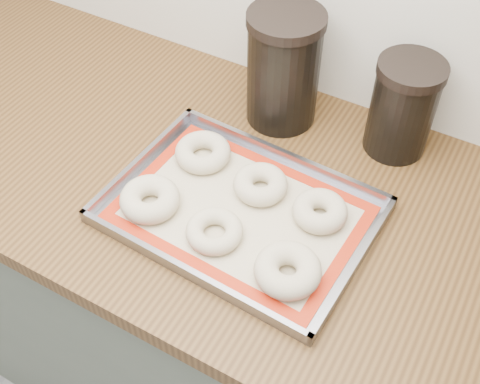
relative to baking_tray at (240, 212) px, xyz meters
The scene contains 12 objects.
cabinet 0.53m from the baking_tray, 16.42° to the left, with size 3.00×0.65×0.86m, color #5B6559.
countertop 0.23m from the baking_tray, 16.42° to the left, with size 3.06×0.68×0.04m, color brown.
baking_tray is the anchor object (origin of this frame).
baking_mat 0.00m from the baking_tray, 100.62° to the left, with size 0.43×0.31×0.00m.
bagel_front_left 0.16m from the baking_tray, 155.90° to the right, with size 0.11×0.11×0.04m, color beige.
bagel_front_mid 0.07m from the baking_tray, 99.47° to the right, with size 0.10×0.10×0.03m, color beige.
bagel_front_right 0.16m from the baking_tray, 31.44° to the right, with size 0.11×0.11×0.04m, color beige.
bagel_back_left 0.15m from the baking_tray, 147.04° to the left, with size 0.11×0.11×0.04m, color beige.
bagel_back_mid 0.07m from the baking_tray, 83.79° to the left, with size 0.10×0.10×0.04m, color beige.
bagel_back_right 0.14m from the baking_tray, 24.47° to the left, with size 0.10×0.10×0.04m, color beige.
canister_left 0.30m from the baking_tray, 101.98° to the left, with size 0.15×0.15×0.24m.
canister_mid 0.37m from the baking_tray, 59.78° to the left, with size 0.13×0.13×0.20m.
Camera 1 is at (0.12, 1.01, 1.73)m, focal length 45.00 mm.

